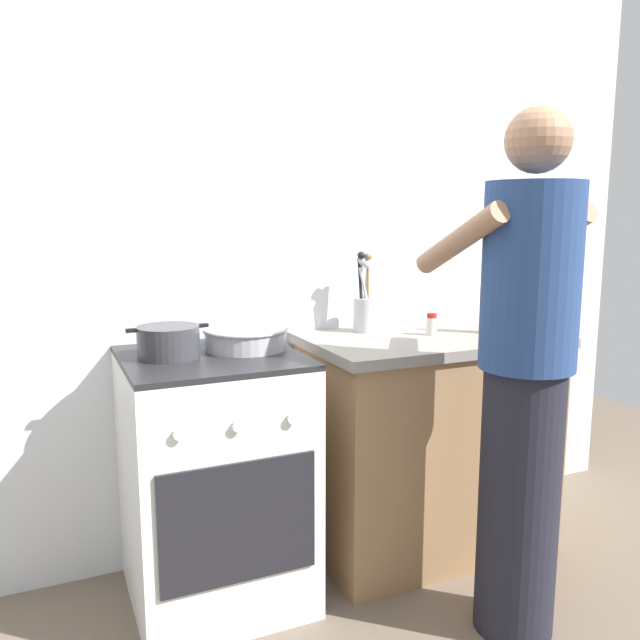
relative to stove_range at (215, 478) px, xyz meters
name	(u,v)px	position (x,y,z in m)	size (l,w,h in m)	color
ground	(321,592)	(0.35, -0.15, -0.45)	(6.00, 6.00, 0.00)	#6B5B4C
back_wall	(316,245)	(0.55, 0.35, 0.80)	(3.20, 0.10, 2.50)	silver
countertop	(427,441)	(0.90, 0.00, 0.00)	(1.00, 0.60, 0.90)	#99724C
stove_range	(215,478)	(0.00, 0.00, 0.00)	(0.60, 0.62, 0.90)	white
pot	(169,342)	(-0.14, 0.02, 0.50)	(0.27, 0.21, 0.11)	#38383D
mixing_bowl	(246,337)	(0.14, 0.05, 0.49)	(0.31, 0.31, 0.08)	#B7B7BC
utensil_crock	(365,306)	(0.70, 0.18, 0.56)	(0.10, 0.10, 0.33)	silver
spice_bottle	(432,324)	(0.90, 0.00, 0.49)	(0.04, 0.04, 0.09)	silver
oil_bottle	(487,308)	(1.14, -0.05, 0.55)	(0.07, 0.07, 0.24)	gold
person	(524,380)	(0.86, -0.59, 0.41)	(0.41, 0.50, 1.70)	black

